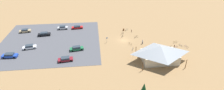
{
  "coord_description": "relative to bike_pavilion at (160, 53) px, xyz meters",
  "views": [
    {
      "loc": [
        10.89,
        60.82,
        32.23
      ],
      "look_at": [
        5.05,
        5.44,
        1.2
      ],
      "focal_mm": 29.35,
      "sensor_mm": 36.0,
      "label": 1
    }
  ],
  "objects": [
    {
      "name": "bike_pavilion",
      "position": [
        0.0,
        0.0,
        0.0
      ],
      "size": [
        13.36,
        9.31,
        5.17
      ],
      "color": "beige",
      "rests_on": "ground"
    },
    {
      "name": "bicycle_red_trailside",
      "position": [
        4.27,
        -22.27,
        -2.57
      ],
      "size": [
        0.48,
        1.71,
        0.8
      ],
      "color": "black",
      "rests_on": "ground"
    },
    {
      "name": "car_maroon_far_end",
      "position": [
        29.12,
        -2.9,
        -2.23
      ],
      "size": [
        4.76,
        2.45,
        1.31
      ],
      "color": "maroon",
      "rests_on": "parking_lot_asphalt"
    },
    {
      "name": "bicycle_blue_yard_front",
      "position": [
        6.88,
        -7.37,
        -2.57
      ],
      "size": [
        0.72,
        1.52,
        0.84
      ],
      "color": "black",
      "rests_on": "ground"
    },
    {
      "name": "bicycle_orange_by_bin",
      "position": [
        7.1,
        -11.27,
        -2.58
      ],
      "size": [
        1.33,
        1.16,
        0.79
      ],
      "color": "black",
      "rests_on": "ground"
    },
    {
      "name": "bicycle_black_edge_south",
      "position": [
        8.51,
        -19.91,
        -2.55
      ],
      "size": [
        1.21,
        1.29,
        0.88
      ],
      "color": "black",
      "rests_on": "ground"
    },
    {
      "name": "trash_bin",
      "position": [
        7.46,
        -23.52,
        -2.49
      ],
      "size": [
        0.6,
        0.6,
        0.9
      ],
      "primitive_type": "cylinder",
      "color": "brown",
      "rests_on": "ground"
    },
    {
      "name": "bicycle_teal_lone_east",
      "position": [
        6.17,
        -23.58,
        -2.56
      ],
      "size": [
        1.48,
        0.99,
        0.83
      ],
      "color": "black",
      "rests_on": "ground"
    },
    {
      "name": "bicycle_silver_back_row",
      "position": [
        8.95,
        -17.38,
        -2.57
      ],
      "size": [
        0.94,
        1.45,
        0.78
      ],
      "color": "black",
      "rests_on": "ground"
    },
    {
      "name": "parking_lot_asphalt",
      "position": [
        36.3,
        -16.86,
        -2.92
      ],
      "size": [
        36.43,
        34.73,
        0.05
      ],
      "primitive_type": "cube",
      "color": "#4C4C51",
      "rests_on": "ground"
    },
    {
      "name": "lot_sign",
      "position": [
        15.32,
        -13.62,
        -1.53
      ],
      "size": [
        0.56,
        0.08,
        2.2
      ],
      "color": "#99999E",
      "rests_on": "ground"
    },
    {
      "name": "car_tan_aisle_side",
      "position": [
        48.14,
        -26.14,
        -2.21
      ],
      "size": [
        4.64,
        2.47,
        1.37
      ],
      "color": "tan",
      "rests_on": "parking_lot_asphalt"
    },
    {
      "name": "car_black_near_entry",
      "position": [
        39.6,
        -22.04,
        -2.2
      ],
      "size": [
        4.91,
        2.26,
        1.39
      ],
      "color": "black",
      "rests_on": "parking_lot_asphalt"
    },
    {
      "name": "bicycle_purple_yard_right",
      "position": [
        -8.49,
        -7.51,
        -2.58
      ],
      "size": [
        1.36,
        1.08,
        0.77
      ],
      "color": "black",
      "rests_on": "ground"
    },
    {
      "name": "car_blue_second_row",
      "position": [
        47.19,
        -6.9,
        -2.18
      ],
      "size": [
        4.83,
        2.0,
        1.43
      ],
      "color": "#1E42B2",
      "rests_on": "parking_lot_asphalt"
    },
    {
      "name": "car_silver_front_row",
      "position": [
        33.12,
        -27.74,
        -2.17
      ],
      "size": [
        4.3,
        2.06,
        1.47
      ],
      "color": "#BCBCC1",
      "rests_on": "parking_lot_asphalt"
    },
    {
      "name": "car_red_back_corner",
      "position": [
        26.95,
        -27.61,
        -2.23
      ],
      "size": [
        4.85,
        2.2,
        1.32
      ],
      "color": "red",
      "rests_on": "parking_lot_asphalt"
    },
    {
      "name": "car_green_inner_stall",
      "position": [
        26.07,
        -9.2,
        -2.17
      ],
      "size": [
        4.81,
        2.43,
        1.47
      ],
      "color": "#1E6B3D",
      "rests_on": "parking_lot_asphalt"
    },
    {
      "name": "bicycle_green_yard_center",
      "position": [
        -6.57,
        -7.56,
        -2.59
      ],
      "size": [
        1.52,
        0.65,
        0.77
      ],
      "color": "black",
      "rests_on": "ground"
    },
    {
      "name": "bicycle_white_front_row",
      "position": [
        -10.82,
        -8.35,
        -2.6
      ],
      "size": [
        0.69,
        1.63,
        0.79
      ],
      "color": "black",
      "rests_on": "ground"
    },
    {
      "name": "bicycle_yellow_edge_north",
      "position": [
        -9.81,
        -10.79,
        -2.59
      ],
      "size": [
        1.63,
        0.48,
        0.78
      ],
      "color": "black",
      "rests_on": "ground"
    },
    {
      "name": "car_white_end_stall",
      "position": [
        42.46,
        -12.05,
        -2.21
      ],
      "size": [
        4.71,
        2.62,
        1.38
      ],
      "color": "white",
      "rests_on": "parking_lot_asphalt"
    },
    {
      "name": "bicycle_purple_near_sign",
      "position": [
        -12.19,
        -7.0,
        -2.57
      ],
      "size": [
        0.98,
        1.5,
        0.82
      ],
      "color": "black",
      "rests_on": "ground"
    },
    {
      "name": "ground",
      "position": [
        8.79,
        -14.9,
        -2.94
      ],
      "size": [
        160.0,
        160.0,
        0.0
      ],
      "primitive_type": "plane",
      "color": "#937047",
      "rests_on": "ground"
    },
    {
      "name": "bicycle_black_yard_left",
      "position": [
        3.54,
        -16.64,
        -2.57
      ],
      "size": [
        1.67,
        0.73,
        0.86
      ],
      "color": "black",
      "rests_on": "ground"
    },
    {
      "name": "visitor_by_pavilion",
      "position": [
        2.47,
        -11.3,
        -2.01
      ],
      "size": [
        0.36,
        0.4,
        1.76
      ],
      "color": "#2D3347",
      "rests_on": "ground"
    }
  ]
}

